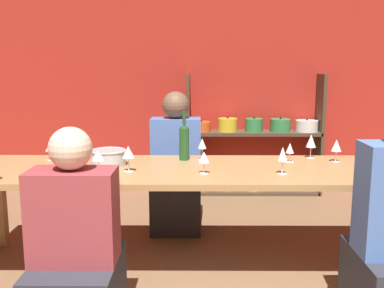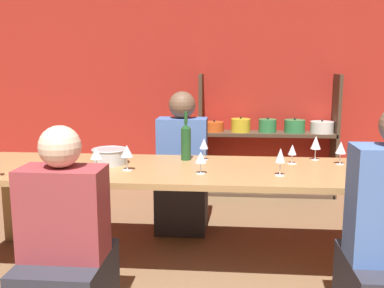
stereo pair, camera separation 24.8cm
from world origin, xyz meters
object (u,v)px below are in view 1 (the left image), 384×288
Objects in this scene: wine_glass_empty_a at (202,144)px; person_far_a at (176,179)px; wine_glass_white_b at (283,155)px; wine_glass_white_c at (204,158)px; wine_bottle_green at (184,141)px; dining_table at (192,178)px; wine_glass_white_a at (128,153)px; shelf_unit at (254,147)px; mixing_bowl at (108,157)px; wine_glass_red_a at (380,157)px; wine_glass_white_d at (290,149)px; wine_glass_white_e at (336,146)px; wine_glass_red_c at (377,152)px; person_near_b at (76,260)px; cell_phone at (57,177)px; wine_glass_red_d at (98,156)px; wine_glass_empty_b at (311,141)px; wine_glass_red_e at (51,147)px.

person_far_a reaches higher than wine_glass_empty_a.
wine_glass_white_b is 0.51m from wine_glass_white_c.
wine_glass_white_c is (0.14, -0.42, -0.04)m from wine_bottle_green.
wine_bottle_green is at bearing 102.74° from dining_table.
shelf_unit is at bearing 61.12° from wine_glass_white_a.
mixing_bowl is (-0.59, 0.08, 0.13)m from dining_table.
wine_glass_red_a is 0.62m from wine_glass_white_d.
wine_glass_white_e is (1.47, 0.31, -0.01)m from wine_glass_white_a.
wine_glass_red_a is 0.40m from wine_glass_white_e.
person_far_a reaches higher than wine_glass_red_a.
dining_table is 0.64m from wine_glass_white_b.
wine_glass_white_b is at bearing -3.38° from wine_glass_white_a.
shelf_unit is 9.36× the size of wine_glass_red_a.
wine_glass_red_c is 1.70m from wine_glass_white_a.
wine_glass_white_a is at bearing 74.34° from person_near_b.
wine_glass_red_a is at bearing 3.55° from cell_phone.
wine_glass_red_d is 0.69m from wine_glass_white_c.
wine_glass_red_d is 0.29m from cell_phone.
wine_glass_red_c is 2.15m from cell_phone.
wine_glass_red_a is at bearing -56.51° from wine_glass_empty_b.
wine_glass_white_b is 0.15× the size of person_far_a.
shelf_unit is at bearing 105.27° from wine_glass_red_a.
wine_bottle_green is 2.60× the size of wine_glass_white_d.
wine_glass_empty_a is 1.05× the size of cell_phone.
wine_glass_empty_b reaches higher than cell_phone.
cell_phone is at bearing -175.49° from wine_glass_white_b.
shelf_unit is 2.29m from wine_glass_white_a.
person_far_a is (0.70, 1.06, -0.29)m from cell_phone.
wine_glass_white_c is at bearing -159.31° from wine_glass_white_e.
wine_glass_red_e is at bearing 30.41° from person_far_a.
wine_glass_white_b is 1.09× the size of wine_glass_white_e.
shelf_unit reaches higher than cell_phone.
wine_glass_red_e is 0.13× the size of person_near_b.
wine_bottle_green is (-0.06, 0.26, 0.21)m from dining_table.
wine_glass_empty_b is 0.20m from wine_glass_white_e.
wine_glass_white_d is at bearing 145.85° from wine_glass_red_a.
cell_phone is at bearing -145.50° from wine_bottle_green.
wine_glass_empty_b is 1.10× the size of wine_glass_white_e.
mixing_bowl is 1.43× the size of wine_glass_white_b.
wine_glass_empty_b is (0.82, 0.50, 0.02)m from wine_glass_white_c.
mixing_bowl is 0.26m from wine_glass_white_a.
wine_glass_red_c is 2.09m from person_near_b.
wine_glass_white_d is at bearing 17.04° from cell_phone.
wine_glass_white_e is at bearing 30.84° from person_near_b.
person_near_b reaches higher than wine_glass_red_a.
person_near_b is (-0.02, -0.86, -0.38)m from mixing_bowl.
mixing_bowl is at bearing 53.79° from cell_phone.
mixing_bowl is at bearing 86.34° from wine_glass_red_d.
cell_phone is at bearing -172.71° from wine_glass_white_c.
wine_glass_white_d is at bearing 162.18° from wine_glass_red_c.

